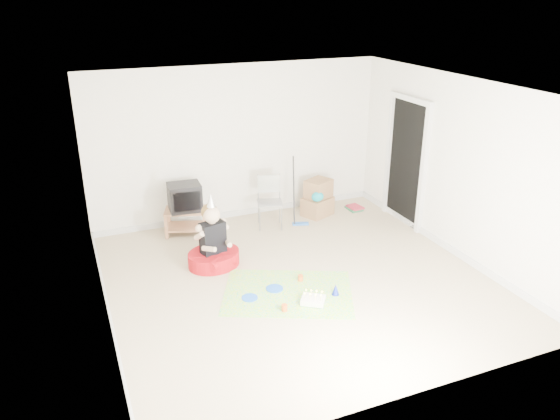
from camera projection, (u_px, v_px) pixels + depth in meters
name	position (u px, v px, depth m)	size (l,w,h in m)	color
ground	(298.00, 280.00, 7.46)	(5.00, 5.00, 0.00)	#C1AD8B
doorway_recess	(406.00, 164.00, 8.97)	(0.02, 0.90, 2.05)	black
tv_stand	(186.00, 219.00, 8.79)	(0.76, 0.60, 0.41)	#AA704D
crt_tv	(185.00, 197.00, 8.64)	(0.50, 0.42, 0.43)	black
folding_chair	(270.00, 203.00, 8.96)	(0.49, 0.48, 0.88)	gray
cardboard_boxes	(318.00, 199.00, 9.50)	(0.61, 0.57, 0.63)	#986F49
floor_mop	(301.00, 210.00, 9.11)	(0.29, 0.36, 1.12)	blue
book_pile	(355.00, 208.00, 9.83)	(0.25, 0.31, 0.06)	#246D43
seated_woman	(213.00, 250.00, 7.77)	(0.92, 0.92, 1.09)	#AB0F15
party_mat	(288.00, 293.00, 7.15)	(1.66, 1.21, 0.01)	#E22F98
birthday_cake	(313.00, 301.00, 6.89)	(0.37, 0.36, 0.14)	white
blue_plate_near	(275.00, 289.00, 7.22)	(0.23, 0.23, 0.01)	blue
blue_plate_far	(250.00, 298.00, 7.01)	(0.21, 0.21, 0.01)	blue
orange_cup_near	(301.00, 278.00, 7.42)	(0.07, 0.07, 0.08)	#E45819
orange_cup_far	(284.00, 308.00, 6.72)	(0.07, 0.07, 0.08)	#E45819
blue_party_hat	(336.00, 289.00, 7.07)	(0.10, 0.10, 0.15)	#1B2DBD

